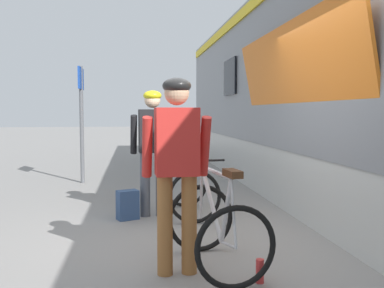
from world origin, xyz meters
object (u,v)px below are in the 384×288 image
at_px(train_car, 377,79).
at_px(platform_sign_post, 81,104).
at_px(bicycle_far_silver, 216,226).
at_px(cyclist_near_in_dark, 153,141).
at_px(backpack_on_platform, 128,205).
at_px(cyclist_far_in_red, 177,158).
at_px(water_bottle_near_the_bikes, 260,271).
at_px(bicycle_near_white, 189,187).

distance_m(train_car, platform_sign_post, 5.58).
bearing_deg(bicycle_far_silver, platform_sign_post, 109.12).
bearing_deg(cyclist_near_in_dark, backpack_on_platform, -154.76).
bearing_deg(platform_sign_post, cyclist_far_in_red, -74.83).
relative_size(train_car, cyclist_far_in_red, 9.96).
distance_m(backpack_on_platform, water_bottle_near_the_bikes, 2.64).
relative_size(train_car, cyclist_near_in_dark, 9.96).
bearing_deg(cyclist_far_in_red, train_car, 35.56).
height_order(bicycle_far_silver, backpack_on_platform, bicycle_far_silver).
bearing_deg(bicycle_far_silver, water_bottle_near_the_bikes, -51.08).
distance_m(cyclist_near_in_dark, bicycle_near_white, 0.83).
height_order(cyclist_near_in_dark, bicycle_far_silver, cyclist_near_in_dark).
height_order(train_car, backpack_on_platform, train_car).
relative_size(cyclist_near_in_dark, bicycle_far_silver, 1.53).
xyz_separation_m(cyclist_near_in_dark, backpack_on_platform, (-0.35, -0.17, -0.85)).
bearing_deg(bicycle_near_white, platform_sign_post, 120.96).
height_order(train_car, platform_sign_post, train_car).
relative_size(cyclist_far_in_red, bicycle_near_white, 1.63).
height_order(water_bottle_near_the_bikes, platform_sign_post, platform_sign_post).
bearing_deg(train_car, cyclist_far_in_red, -144.44).
relative_size(cyclist_near_in_dark, backpack_on_platform, 4.40).
xyz_separation_m(backpack_on_platform, water_bottle_near_the_bikes, (1.15, -2.37, -0.10)).
distance_m(cyclist_far_in_red, water_bottle_near_the_bikes, 1.21).
height_order(bicycle_near_white, platform_sign_post, platform_sign_post).
distance_m(bicycle_near_white, bicycle_far_silver, 2.15).
distance_m(cyclist_near_in_dark, bicycle_far_silver, 2.31).
height_order(bicycle_near_white, bicycle_far_silver, same).
height_order(cyclist_near_in_dark, bicycle_near_white, cyclist_near_in_dark).
relative_size(cyclist_far_in_red, water_bottle_near_the_bikes, 8.53).
relative_size(cyclist_far_in_red, platform_sign_post, 0.73).
xyz_separation_m(cyclist_far_in_red, backpack_on_platform, (-0.47, 2.06, -0.85)).
bearing_deg(bicycle_near_white, train_car, 2.74).
bearing_deg(water_bottle_near_the_bikes, cyclist_far_in_red, 155.64).
distance_m(cyclist_near_in_dark, water_bottle_near_the_bikes, 2.82).
xyz_separation_m(backpack_on_platform, platform_sign_post, (-0.97, 3.22, 1.42)).
bearing_deg(bicycle_near_white, cyclist_far_in_red, -100.24).
bearing_deg(bicycle_far_silver, bicycle_near_white, 89.26).
relative_size(bicycle_far_silver, platform_sign_post, 0.48).
relative_size(bicycle_near_white, water_bottle_near_the_bikes, 5.22).
relative_size(train_car, backpack_on_platform, 43.87).
bearing_deg(bicycle_far_silver, cyclist_near_in_dark, 102.77).
bearing_deg(backpack_on_platform, bicycle_far_silver, -88.91).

